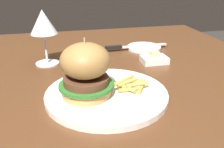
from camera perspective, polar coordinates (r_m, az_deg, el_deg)
The scene contains 8 objects.
dining_table at distance 0.82m, azimuth -5.05°, elevation -3.71°, with size 1.14×0.91×0.74m.
main_plate at distance 0.58m, azimuth -1.25°, elevation -4.66°, with size 0.28×0.28×0.01m, color white.
burger_sandwich at distance 0.54m, azimuth -6.04°, elevation 0.88°, with size 0.12×0.12×0.13m.
fries_pile at distance 0.59m, azimuth 4.16°, elevation -2.35°, with size 0.09×0.07×0.02m.
wine_glass at distance 0.77m, azimuth -15.45°, elevation 10.98°, with size 0.08×0.08×0.17m.
bread_plate at distance 0.94m, azimuth 7.33°, elevation 6.02°, with size 0.12×0.12×0.01m, color white.
table_knife at distance 0.92m, azimuth 4.33°, elevation 6.33°, with size 0.23×0.02×0.01m.
butter_dish at distance 0.80m, azimuth 9.63°, elevation 3.36°, with size 0.08×0.06×0.04m.
Camera 1 is at (-0.10, -0.73, 1.02)m, focal length 40.00 mm.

